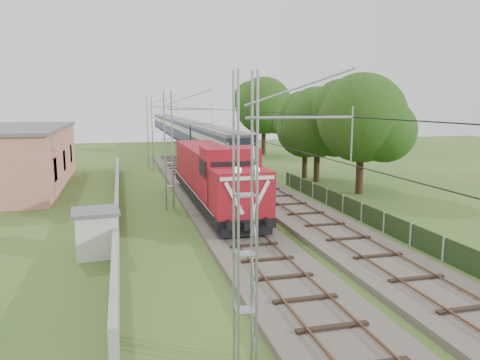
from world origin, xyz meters
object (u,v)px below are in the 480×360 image
object	(u,v)px
signal_post	(253,153)
relay_hut	(96,232)
coach_rake	(180,128)
locomotive	(214,175)

from	to	relation	value
signal_post	relay_hut	world-z (taller)	signal_post
coach_rake	relay_hut	size ratio (longest dim) A/B	40.35
signal_post	relay_hut	xyz separation A→B (m)	(-10.38, -9.34, -2.58)
relay_hut	coach_rake	bearing A→B (deg)	79.50
locomotive	relay_hut	size ratio (longest dim) A/B	7.76
locomotive	relay_hut	world-z (taller)	locomotive
locomotive	signal_post	distance (m)	3.33
locomotive	coach_rake	world-z (taller)	locomotive
relay_hut	signal_post	bearing A→B (deg)	41.98
locomotive	signal_post	bearing A→B (deg)	11.50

